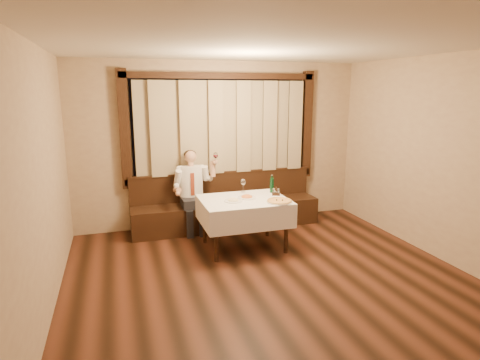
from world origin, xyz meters
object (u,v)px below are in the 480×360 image
object	(u,v)px
dining_table	(244,206)
green_bottle	(272,185)
pizza	(279,201)
cruet_caddy	(276,192)
pasta_cream	(233,199)
banquette	(226,209)
seated_man	(192,185)
pasta_red	(247,196)

from	to	relation	value
dining_table	green_bottle	distance (m)	0.62
pizza	green_bottle	distance (m)	0.56
cruet_caddy	pizza	bearing A→B (deg)	-81.36
pasta_cream	cruet_caddy	size ratio (longest dim) A/B	1.97
banquette	seated_man	bearing A→B (deg)	-171.48
green_bottle	seated_man	distance (m)	1.32
cruet_caddy	seated_man	distance (m)	1.42
dining_table	cruet_caddy	distance (m)	0.55
pizza	dining_table	bearing A→B (deg)	144.22
dining_table	pasta_cream	xyz separation A→B (m)	(-0.19, -0.07, 0.14)
pasta_red	seated_man	size ratio (longest dim) A/B	0.20
pasta_red	cruet_caddy	distance (m)	0.48
pasta_red	cruet_caddy	world-z (taller)	cruet_caddy
dining_table	banquette	bearing A→B (deg)	90.00
pasta_red	pasta_cream	bearing A→B (deg)	-155.48
pasta_cream	pasta_red	bearing A→B (deg)	24.52
dining_table	pasta_red	size ratio (longest dim) A/B	4.71
banquette	pizza	bearing A→B (deg)	-72.14
pizza	seated_man	xyz separation A→B (m)	(-1.02, 1.24, 0.03)
pizza	green_bottle	bearing A→B (deg)	79.48
dining_table	pasta_red	xyz separation A→B (m)	(0.06, 0.04, 0.14)
banquette	seated_man	size ratio (longest dim) A/B	2.34
pasta_cream	cruet_caddy	xyz separation A→B (m)	(0.72, 0.13, 0.01)
banquette	pasta_cream	world-z (taller)	banquette
pizza	green_bottle	world-z (taller)	green_bottle
banquette	pasta_cream	xyz separation A→B (m)	(-0.19, -1.10, 0.48)
cruet_caddy	green_bottle	bearing A→B (deg)	113.88
dining_table	seated_man	world-z (taller)	seated_man
green_bottle	cruet_caddy	xyz separation A→B (m)	(0.00, -0.17, -0.08)
pasta_red	pasta_cream	world-z (taller)	pasta_red
banquette	cruet_caddy	size ratio (longest dim) A/B	24.45
dining_table	cruet_caddy	bearing A→B (deg)	6.48
pasta_cream	seated_man	bearing A→B (deg)	111.68
dining_table	pasta_cream	distance (m)	0.25
banquette	pizza	xyz separation A→B (m)	(0.43, -1.33, 0.46)
banquette	cruet_caddy	bearing A→B (deg)	-61.18
pizza	pasta_cream	distance (m)	0.66
pizza	pasta_red	xyz separation A→B (m)	(-0.37, 0.35, 0.02)
seated_man	banquette	bearing A→B (deg)	8.52
pizza	pasta_cream	bearing A→B (deg)	159.12
dining_table	pasta_cream	bearing A→B (deg)	-158.66
banquette	cruet_caddy	xyz separation A→B (m)	(0.53, -0.96, 0.49)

